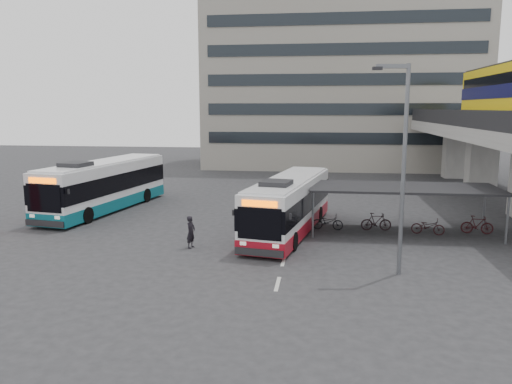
# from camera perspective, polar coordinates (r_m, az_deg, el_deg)

# --- Properties ---
(ground) EXTENTS (120.00, 120.00, 0.00)m
(ground) POSITION_cam_1_polar(r_m,az_deg,el_deg) (25.61, -1.93, -5.65)
(ground) COLOR #28282B
(ground) RESTS_ON ground
(bike_shelter) EXTENTS (10.00, 4.00, 2.54)m
(bike_shelter) POSITION_cam_1_polar(r_m,az_deg,el_deg) (28.18, 16.32, -1.20)
(bike_shelter) COLOR #595B60
(bike_shelter) RESTS_ON ground
(office_block) EXTENTS (30.00, 15.00, 25.00)m
(office_block) POSITION_cam_1_polar(r_m,az_deg,el_deg) (60.67, 9.61, 14.92)
(office_block) COLOR gray
(office_block) RESTS_ON ground
(road_markings) EXTENTS (0.15, 7.60, 0.01)m
(road_markings) POSITION_cam_1_polar(r_m,az_deg,el_deg) (22.46, 3.16, -7.84)
(road_markings) COLOR beige
(road_markings) RESTS_ON ground
(bus_main) EXTENTS (4.29, 11.15, 3.22)m
(bus_main) POSITION_cam_1_polar(r_m,az_deg,el_deg) (27.20, 3.83, -1.52)
(bus_main) COLOR white
(bus_main) RESTS_ON ground
(bus_teal) EXTENTS (4.36, 12.12, 3.51)m
(bus_teal) POSITION_cam_1_polar(r_m,az_deg,el_deg) (34.51, -16.90, 0.68)
(bus_teal) COLOR white
(bus_teal) RESTS_ON ground
(pedestrian) EXTENTS (0.51, 0.65, 1.58)m
(pedestrian) POSITION_cam_1_polar(r_m,az_deg,el_deg) (24.42, -7.46, -4.56)
(pedestrian) COLOR black
(pedestrian) RESTS_ON ground
(lamp_post) EXTENTS (1.48, 0.39, 8.41)m
(lamp_post) POSITION_cam_1_polar(r_m,az_deg,el_deg) (20.52, 16.29, 3.80)
(lamp_post) COLOR #595B60
(lamp_post) RESTS_ON ground
(sign_totem_mid) EXTENTS (0.54, 0.26, 2.49)m
(sign_totem_mid) POSITION_cam_1_polar(r_m,az_deg,el_deg) (32.93, -23.36, -0.72)
(sign_totem_mid) COLOR #AC0A16
(sign_totem_mid) RESTS_ON ground
(sign_totem_north) EXTENTS (0.50, 0.30, 2.39)m
(sign_totem_north) POSITION_cam_1_polar(r_m,az_deg,el_deg) (35.16, -20.89, -0.03)
(sign_totem_north) COLOR #AC0A16
(sign_totem_north) RESTS_ON ground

